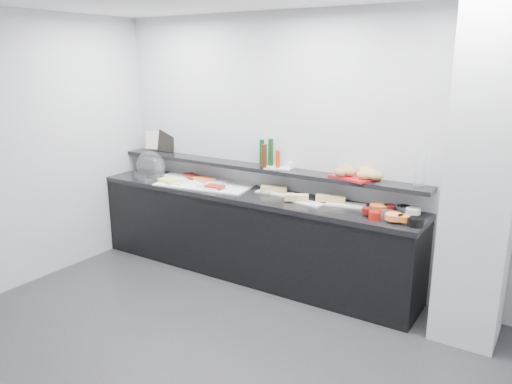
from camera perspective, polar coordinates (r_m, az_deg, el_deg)
The scene contains 57 objects.
ground at distance 3.89m, azimuth -6.35°, elevation -20.20°, with size 5.00×5.00×0.00m, color #2D2D30.
back_wall at distance 4.97m, azimuth 7.84°, elevation 4.56°, with size 5.00×0.02×2.70m, color #B6B9BD.
column at distance 4.22m, azimuth 24.48°, elevation 1.48°, with size 0.50×0.50×2.70m, color silver.
buffet_cabinet at distance 5.29m, azimuth -0.82°, elevation -5.05°, with size 3.60×0.60×0.85m, color black.
counter_top at distance 5.15m, azimuth -0.84°, elevation -0.35°, with size 3.62×0.62×0.05m, color black.
wall_shelf at distance 5.24m, azimuth 0.21°, elevation 2.77°, with size 3.60×0.25×0.04m, color black.
cloche_base at distance 6.04m, azimuth -12.01°, elevation 2.06°, with size 0.39×0.26×0.04m, color silver.
cloche_dome at distance 5.99m, azimuth -11.92°, elevation 2.98°, with size 0.46×0.30×0.34m, color silver.
linen_runner at distance 5.48m, azimuth -5.84°, elevation 0.86°, with size 1.05×0.49×0.01m, color white.
platter_meat_a at distance 5.88m, azimuth -8.67°, elevation 1.89°, with size 0.33×0.22×0.01m, color white.
food_meat_a at distance 5.78m, azimuth -7.44°, elevation 1.89°, with size 0.22×0.14×0.02m, color maroon.
platter_salmon at distance 5.58m, azimuth -5.27°, elevation 1.29°, with size 0.32×0.21×0.01m, color white.
food_salmon at distance 5.61m, azimuth -6.03°, elevation 1.55°, with size 0.25×0.16×0.02m, color orange.
platter_cheese at distance 5.58m, azimuth -9.43°, elevation 1.16°, with size 0.27×0.18×0.01m, color white.
food_cheese at distance 5.60m, azimuth -9.93°, elevation 1.37°, with size 0.24×0.15×0.02m, color #EFEF5D.
platter_meat_b at distance 5.32m, azimuth -5.23°, elevation 0.60°, with size 0.26×0.17×0.01m, color silver.
food_meat_b at distance 5.26m, azimuth -4.71°, elevation 0.67°, with size 0.19×0.12×0.02m, color maroon.
sandwich_plate_left at distance 5.13m, azimuth 2.13°, elevation -0.05°, with size 0.38×0.16×0.01m, color white.
sandwich_food_left at distance 5.13m, azimuth 2.08°, elevation 0.39°, with size 0.27×0.10×0.06m, color tan.
tongs_left at distance 5.08m, azimuth 0.91°, elevation -0.07°, with size 0.01×0.01×0.16m, color silver.
sandwich_plate_mid at distance 4.78m, azimuth 5.93°, elevation -1.25°, with size 0.31×0.13×0.01m, color white.
sandwich_food_mid at distance 4.82m, azimuth 4.66°, elevation -0.62°, with size 0.23×0.09×0.06m, color tan.
tongs_mid at distance 4.81m, azimuth 4.40°, elevation -0.98°, with size 0.01×0.01×0.16m, color silver.
sandwich_plate_right at distance 4.78m, azimuth 10.24°, elevation -1.43°, with size 0.37×0.16×0.01m, color white.
sandwich_food_right at distance 4.83m, azimuth 8.52°, elevation -0.71°, with size 0.28×0.11×0.06m, color tan.
tongs_right at distance 4.73m, azimuth 8.96°, elevation -1.40°, with size 0.01×0.01×0.16m, color silver.
bowl_glass_fruit at distance 4.61m, azimuth 13.91°, elevation -1.88°, with size 0.17×0.17×0.07m, color silver.
fill_glass_fruit at distance 4.61m, azimuth 13.82°, elevation -1.72°, with size 0.16×0.16×0.05m, color #D7561D.
bowl_black_jam at distance 4.65m, azimuth 16.47°, elevation -1.93°, with size 0.12×0.12×0.07m, color black.
fill_black_jam at distance 4.63m, azimuth 15.02°, elevation -1.74°, with size 0.10×0.10×0.05m, color #570C11.
bowl_glass_cream at distance 4.60m, azimuth 16.96°, elevation -2.13°, with size 0.20×0.20×0.07m, color white.
fill_glass_cream at distance 4.58m, azimuth 17.52°, elevation -2.09°, with size 0.13×0.13×0.05m, color white.
bowl_red_jam at distance 4.42m, azimuth 13.51°, elevation -2.60°, with size 0.12×0.12×0.07m, color #9C160E.
fill_red_jam at distance 4.49m, azimuth 12.60°, elevation -2.10°, with size 0.10×0.10×0.05m, color #5C0F0D.
bowl_glass_salmon at distance 4.42m, azimuth 14.86°, elevation -2.68°, with size 0.17×0.17×0.07m, color white.
fill_glass_salmon at distance 4.37m, azimuth 15.50°, elevation -2.75°, with size 0.15×0.15×0.05m, color #FD7A3D.
bowl_black_fruit at distance 4.33m, azimuth 17.78°, elevation -3.28°, with size 0.14×0.14×0.07m, color black.
fill_black_fruit at distance 4.35m, azimuth 16.52°, elevation -2.91°, with size 0.10×0.10×0.05m, color orange.
framed_print at distance 6.13m, azimuth -10.23°, elevation 5.77°, with size 0.23×0.02×0.26m, color black.
print_art at distance 6.23m, azimuth -11.72°, elevation 5.83°, with size 0.18×0.00×0.22m, color #CBA792.
condiment_tray at distance 5.13m, azimuth 2.62°, elevation 2.80°, with size 0.28×0.17×0.01m, color white.
bottle_green_a at distance 5.25m, azimuth 0.67°, elevation 4.60°, with size 0.05×0.05×0.26m, color #0F3714.
bottle_brown at distance 5.08m, azimuth 0.96°, elevation 4.15°, with size 0.05×0.05×0.24m, color #3E1F0B.
bottle_green_b at distance 5.18m, azimuth 1.69°, elevation 4.57°, with size 0.05×0.05×0.28m, color #0F3915.
bottle_hot at distance 5.09m, azimuth 2.52°, elevation 3.81°, with size 0.05×0.05×0.18m, color #BD370D.
shaker_salt at distance 5.11m, azimuth 2.60°, elevation 3.23°, with size 0.03×0.03×0.07m, color silver.
shaker_pepper at distance 5.04m, azimuth 4.05°, elevation 3.02°, with size 0.03×0.03×0.07m, color white.
bread_tray at distance 4.78m, azimuth 11.13°, elevation 1.68°, with size 0.41×0.29×0.02m, color #A41119.
bread_roll_nw at distance 4.87m, azimuth 10.23°, elevation 2.58°, with size 0.13×0.08×0.08m, color #B37644.
bread_roll_n at distance 4.83m, azimuth 12.44°, elevation 2.36°, with size 0.12×0.08×0.08m, color tan.
bread_roll_ne at distance 4.81m, azimuth 12.33°, elevation 2.30°, with size 0.15×0.09×0.08m, color gold.
bread_roll_sw at distance 4.72m, azimuth 9.57°, elevation 2.22°, with size 0.12×0.08×0.08m, color #B07043.
bread_roll_s at distance 4.66m, azimuth 12.30°, elevation 1.91°, with size 0.13×0.09×0.08m, color #BB8F47.
bread_roll_se at distance 4.66m, azimuth 13.44°, elevation 1.84°, with size 0.15×0.10×0.08m, color #B59245.
bread_roll_midw at distance 4.76m, azimuth 10.61°, elevation 2.26°, with size 0.13×0.08×0.08m, color #B07F43.
bread_roll_mide at distance 4.73m, azimuth 13.05°, elevation 2.04°, with size 0.13×0.09×0.08m, color tan.
carafe at distance 4.55m, azimuth 18.27°, elevation 2.33°, with size 0.10×0.10×0.30m, color white.
Camera 1 is at (2.05, -2.44, 2.24)m, focal length 35.00 mm.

